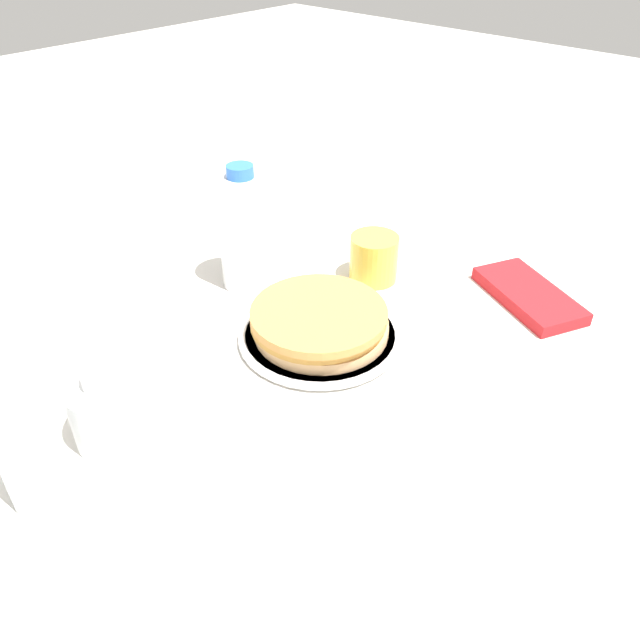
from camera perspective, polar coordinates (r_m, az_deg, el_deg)
The scene contains 8 objects.
ground_plane at distance 0.86m, azimuth 0.16°, elevation -2.64°, with size 4.00×4.00×0.00m, color silver.
plate at distance 0.87m, azimuth 0.00°, elevation -1.39°, with size 0.23×0.23×0.01m.
pancake_stack at distance 0.86m, azimuth -0.05°, elevation -0.05°, with size 0.19×0.20×0.04m.
juice_glass at distance 1.00m, azimuth 4.94°, elevation 5.66°, with size 0.08×0.08×0.07m.
cream_jug at distance 0.75m, azimuth -18.13°, elevation -7.51°, with size 0.10×0.10×0.10m.
water_bottle_near at distance 0.96m, azimuth -6.90°, elevation 8.07°, with size 0.08×0.08×0.20m.
water_bottle_mid at distance 0.66m, azimuth -26.04°, elevation -8.02°, with size 0.06×0.06×0.24m.
napkin at distance 1.00m, azimuth 18.54°, elevation 2.16°, with size 0.20×0.16×0.02m.
Camera 1 is at (0.45, -0.50, 0.53)m, focal length 35.00 mm.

